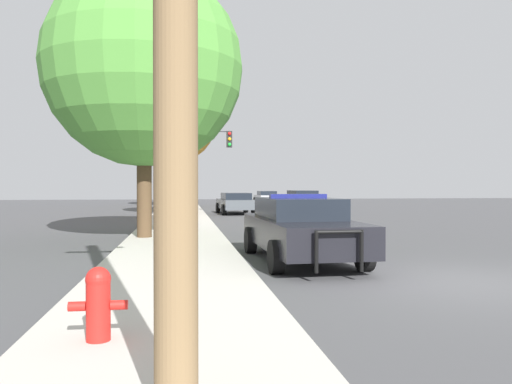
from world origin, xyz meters
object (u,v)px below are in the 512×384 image
at_px(police_car, 300,227).
at_px(tree_sidewalk_far, 172,138).
at_px(tree_sidewalk_mid, 177,124).
at_px(tree_sidewalk_near, 144,68).
at_px(car_background_distant, 266,197).
at_px(car_background_midblock, 235,202).
at_px(fire_hydrant, 98,301).
at_px(traffic_light, 193,153).
at_px(car_background_oncoming, 303,201).

distance_m(police_car, tree_sidewalk_far, 31.07).
xyz_separation_m(tree_sidewalk_mid, tree_sidewalk_near, (-0.87, -13.14, 0.07)).
relative_size(car_background_distant, car_background_midblock, 0.97).
bearing_deg(tree_sidewalk_far, car_background_distant, 15.38).
distance_m(car_background_distant, tree_sidewalk_near, 29.81).
height_order(police_car, car_background_distant, police_car).
xyz_separation_m(police_car, fire_hydrant, (-3.52, -5.84, -0.23)).
relative_size(police_car, car_background_distant, 1.18).
bearing_deg(traffic_light, car_background_distant, 67.15).
height_order(car_background_midblock, tree_sidewalk_far, tree_sidewalk_far).
xyz_separation_m(fire_hydrant, tree_sidewalk_mid, (0.56, 23.58, 4.73)).
height_order(police_car, tree_sidewalk_near, tree_sidewalk_near).
distance_m(fire_hydrant, tree_sidewalk_far, 36.69).
bearing_deg(fire_hydrant, police_car, 58.90).
relative_size(police_car, car_background_midblock, 1.15).
xyz_separation_m(traffic_light, car_background_midblock, (2.59, 2.45, -2.83)).
distance_m(police_car, tree_sidewalk_mid, 18.54).
bearing_deg(traffic_light, tree_sidewalk_mid, 127.28).
bearing_deg(car_background_midblock, tree_sidewalk_mid, -163.08).
bearing_deg(tree_sidewalk_near, car_background_oncoming, 60.22).
bearing_deg(car_background_distant, car_background_oncoming, -89.27).
bearing_deg(traffic_light, police_car, -82.90).
bearing_deg(car_background_oncoming, tree_sidewalk_mid, 12.50).
bearing_deg(car_background_midblock, car_background_oncoming, 9.53).
distance_m(car_background_oncoming, tree_sidewalk_near, 18.34).
height_order(traffic_light, tree_sidewalk_far, tree_sidewalk_far).
bearing_deg(fire_hydrant, tree_sidewalk_near, 91.68).
height_order(fire_hydrant, car_background_oncoming, car_background_oncoming).
height_order(car_background_midblock, tree_sidewalk_mid, tree_sidewalk_mid).
height_order(car_background_distant, car_background_midblock, car_background_midblock).
xyz_separation_m(traffic_light, tree_sidewalk_far, (-1.42, 13.93, 2.14)).
relative_size(car_background_midblock, tree_sidewalk_near, 0.54).
height_order(police_car, fire_hydrant, police_car).
bearing_deg(car_background_midblock, police_car, -94.65).
height_order(car_background_distant, car_background_oncoming, car_background_oncoming).
height_order(fire_hydrant, car_background_distant, car_background_distant).
relative_size(car_background_distant, car_background_oncoming, 1.02).
relative_size(traffic_light, car_background_distant, 1.10).
distance_m(traffic_light, tree_sidewalk_far, 14.17).
height_order(car_background_oncoming, tree_sidewalk_far, tree_sidewalk_far).
relative_size(police_car, tree_sidewalk_far, 0.63).
bearing_deg(tree_sidewalk_far, tree_sidewalk_near, -90.77).
bearing_deg(car_background_midblock, tree_sidewalk_near, -109.89).
bearing_deg(tree_sidewalk_near, tree_sidewalk_mid, 86.23).
distance_m(fire_hydrant, car_background_oncoming, 27.21).
bearing_deg(tree_sidewalk_mid, car_background_oncoming, 15.90).
relative_size(car_background_distant, tree_sidewalk_near, 0.52).
relative_size(fire_hydrant, traffic_light, 0.16).
xyz_separation_m(police_car, car_background_midblock, (0.53, 19.00, -0.07)).
xyz_separation_m(fire_hydrant, car_background_oncoming, (8.51, 25.84, 0.21)).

